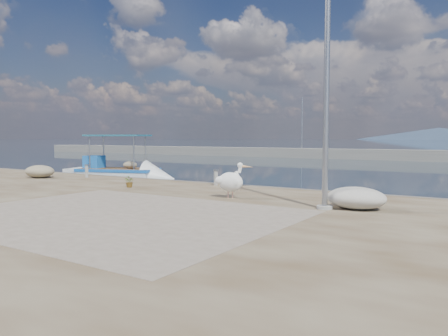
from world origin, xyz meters
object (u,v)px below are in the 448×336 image
boat_left (117,175)px  pelican (231,181)px  lamp_post (327,92)px  bollard_near (216,177)px

boat_left → pelican: 13.89m
lamp_post → boat_left: bearing=156.5°
boat_left → pelican: (12.28, -6.43, 0.82)m
pelican → bollard_near: (-2.63, 2.98, -0.20)m
pelican → lamp_post: size_ratio=0.18×
pelican → lamp_post: 4.41m
boat_left → lamp_post: 17.51m
pelican → boat_left: bearing=127.7°
boat_left → lamp_post: bearing=-42.3°
pelican → lamp_post: lamp_post is taller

